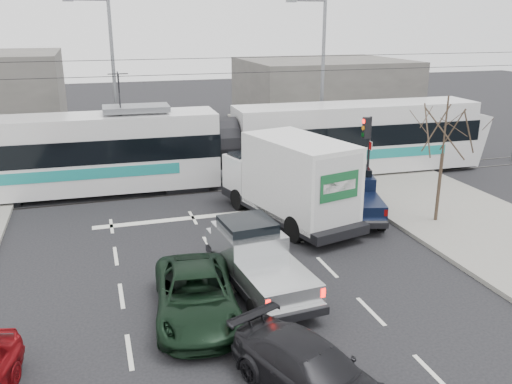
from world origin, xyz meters
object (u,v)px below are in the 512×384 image
object	(u,v)px
silver_pickup	(256,257)
dark_car	(312,372)
navy_pickup	(353,193)
street_lamp_near	(320,71)
bare_tree	(445,131)
street_lamp_far	(110,73)
tram	(225,145)
green_car	(196,295)
box_truck	(290,180)
traffic_signal	(367,139)

from	to	relation	value
silver_pickup	dark_car	distance (m)	5.36
navy_pickup	street_lamp_near	bearing A→B (deg)	90.91
bare_tree	street_lamp_far	world-z (taller)	street_lamp_far
street_lamp_near	tram	bearing A→B (deg)	-151.99
tram	green_car	bearing A→B (deg)	-105.94
street_lamp_far	dark_car	xyz separation A→B (m)	(2.87, -21.86, -4.50)
silver_pickup	navy_pickup	bearing A→B (deg)	35.13
street_lamp_near	box_truck	bearing A→B (deg)	-119.05
dark_car	street_lamp_far	bearing A→B (deg)	74.87
dark_car	street_lamp_near	bearing A→B (deg)	43.91
box_truck	green_car	distance (m)	8.14
navy_pickup	tram	bearing A→B (deg)	138.23
street_lamp_far	navy_pickup	bearing A→B (deg)	-52.33
bare_tree	box_truck	bearing A→B (deg)	160.64
traffic_signal	green_car	bearing A→B (deg)	-138.97
bare_tree	traffic_signal	xyz separation A→B (m)	(-1.13, 4.00, -1.05)
bare_tree	traffic_signal	world-z (taller)	bare_tree
traffic_signal	silver_pickup	xyz separation A→B (m)	(-7.42, -7.02, -1.78)
box_truck	green_car	xyz separation A→B (m)	(-5.09, -6.27, -1.09)
street_lamp_near	box_truck	distance (m)	11.42
traffic_signal	box_truck	size ratio (longest dim) A/B	0.48
street_lamp_far	bare_tree	bearing A→B (deg)	-48.88
traffic_signal	street_lamp_far	size ratio (longest dim) A/B	0.40
dark_car	traffic_signal	bearing A→B (deg)	35.18
navy_pickup	dark_car	distance (m)	11.92
navy_pickup	green_car	xyz separation A→B (m)	(-7.88, -6.16, -0.31)
bare_tree	street_lamp_far	size ratio (longest dim) A/B	0.56
tram	box_truck	bearing A→B (deg)	-77.35
bare_tree	green_car	distance (m)	11.93
tram	box_truck	xyz separation A→B (m)	(1.19, -6.08, -0.23)
silver_pickup	traffic_signal	bearing A→B (deg)	38.27
silver_pickup	navy_pickup	xyz separation A→B (m)	(5.76, 4.88, 0.00)
box_truck	dark_car	xyz separation A→B (m)	(-3.33, -10.33, -1.13)
street_lamp_near	dark_car	world-z (taller)	street_lamp_near
traffic_signal	green_car	distance (m)	12.82
navy_pickup	green_car	distance (m)	10.00
tram	dark_car	xyz separation A→B (m)	(-2.14, -16.41, -1.35)
traffic_signal	box_truck	bearing A→B (deg)	-155.45
silver_pickup	green_car	size ratio (longest dim) A/B	1.16
street_lamp_near	street_lamp_far	bearing A→B (deg)	170.13
green_car	traffic_signal	bearing A→B (deg)	47.81
street_lamp_far	silver_pickup	xyz separation A→B (m)	(3.23, -16.53, -4.15)
silver_pickup	box_truck	xyz separation A→B (m)	(2.97, 4.99, 0.78)
bare_tree	silver_pickup	size ratio (longest dim) A/B	0.92
box_truck	navy_pickup	world-z (taller)	box_truck
bare_tree	box_truck	size ratio (longest dim) A/B	0.67
street_lamp_near	navy_pickup	size ratio (longest dim) A/B	1.83
street_lamp_far	dark_car	world-z (taller)	street_lamp_far
street_lamp_far	silver_pickup	distance (m)	17.34
green_car	dark_car	xyz separation A→B (m)	(1.76, -4.06, -0.04)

